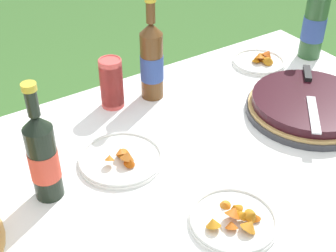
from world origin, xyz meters
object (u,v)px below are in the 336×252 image
cider_bottle_amber (152,61)px  cider_bottle_green (315,23)px  berry_tart (309,106)px  serving_knife (310,91)px  cup_stack (112,83)px  snack_plate_right (121,158)px  snack_plate_left (259,61)px  snack_plate_near (234,219)px  juice_bottle_red (43,157)px

cider_bottle_amber → cider_bottle_green: bearing=-7.1°
berry_tart → serving_knife: size_ratio=1.31×
cup_stack → cider_bottle_green: bearing=-7.4°
cider_bottle_amber → serving_knife: bearing=-41.7°
snack_plate_right → cup_stack: bearing=66.8°
serving_knife → snack_plate_left: (0.07, 0.30, -0.05)m
cup_stack → snack_plate_right: (-0.11, -0.26, -0.07)m
cider_bottle_green → snack_plate_near: cider_bottle_green is taller
cider_bottle_green → snack_plate_left: cider_bottle_green is taller
cider_bottle_green → snack_plate_left: 0.24m
snack_plate_near → snack_plate_left: 0.80m
serving_knife → snack_plate_left: serving_knife is taller
snack_plate_near → snack_plate_left: (0.58, 0.55, -0.00)m
serving_knife → juice_bottle_red: size_ratio=0.92×
berry_tart → serving_knife: (0.02, 0.02, 0.04)m
juice_bottle_red → snack_plate_left: bearing=14.2°
snack_plate_near → juice_bottle_red: bearing=134.7°
cider_bottle_amber → snack_plate_left: cider_bottle_amber is taller
berry_tart → cider_bottle_green: bearing=42.8°
serving_knife → snack_plate_left: size_ratio=1.52×
berry_tart → cup_stack: cup_stack is taller
serving_knife → snack_plate_near: bearing=-21.5°
serving_knife → juice_bottle_red: 0.83m
cider_bottle_amber → snack_plate_left: bearing=-3.5°
juice_bottle_red → snack_plate_left: juice_bottle_red is taller
cider_bottle_green → snack_plate_left: size_ratio=1.81×
snack_plate_left → snack_plate_right: (-0.69, -0.21, -0.00)m
snack_plate_left → snack_plate_right: size_ratio=0.83×
cider_bottle_amber → berry_tart: bearing=-45.0°
snack_plate_right → berry_tart: bearing=-10.5°
juice_bottle_red → snack_plate_right: (0.21, 0.01, -0.11)m
cider_bottle_green → snack_plate_right: cider_bottle_green is taller
snack_plate_right → snack_plate_near: bearing=-71.5°
cider_bottle_green → snack_plate_near: bearing=-147.3°
snack_plate_near → berry_tart: bearing=25.2°
cider_bottle_amber → snack_plate_near: bearing=-102.9°
snack_plate_right → cider_bottle_amber: bearing=44.3°
juice_bottle_red → snack_plate_right: bearing=3.7°
snack_plate_near → snack_plate_right: size_ratio=0.90×
serving_knife → snack_plate_near: serving_knife is taller
berry_tart → snack_plate_near: snack_plate_near is taller
cup_stack → cider_bottle_amber: bearing=-8.8°
berry_tart → snack_plate_right: 0.61m
cider_bottle_green → juice_bottle_red: bearing=-171.0°
cup_stack → juice_bottle_red: (-0.32, -0.27, 0.04)m
snack_plate_near → snack_plate_right: 0.36m
cider_bottle_green → cider_bottle_amber: (-0.65, 0.08, -0.00)m
cup_stack → cider_bottle_green: size_ratio=0.47×
cup_stack → cider_bottle_amber: size_ratio=0.48×
cider_bottle_green → juice_bottle_red: 1.11m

